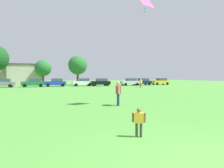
# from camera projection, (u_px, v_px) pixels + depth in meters

# --- Properties ---
(ground_plane) EXTENTS (160.00, 160.00, 0.00)m
(ground_plane) POSITION_uv_depth(u_px,v_px,m) (66.00, 89.00, 32.83)
(ground_plane) COLOR #4C9338
(child_kite_flyer) EXTENTS (0.42, 0.30, 0.97)m
(child_kite_flyer) POSITION_uv_depth(u_px,v_px,m) (139.00, 120.00, 6.49)
(child_kite_flyer) COLOR #3F3833
(child_kite_flyer) RESTS_ON ground
(adult_bystander) EXTENTS (0.44, 0.78, 1.68)m
(adult_bystander) POSITION_uv_depth(u_px,v_px,m) (118.00, 91.00, 13.62)
(adult_bystander) COLOR navy
(adult_bystander) RESTS_ON ground
(bystander_near_trees) EXTENTS (0.68, 0.57, 1.69)m
(bystander_near_trees) POSITION_uv_depth(u_px,v_px,m) (141.00, 82.00, 36.24)
(bystander_near_trees) COLOR #8C7259
(bystander_near_trees) RESTS_ON ground
(kite) EXTENTS (1.41, 0.99, 1.15)m
(kite) POSITION_uv_depth(u_px,v_px,m) (146.00, 3.00, 13.49)
(kite) COLOR #F24C8C
(parked_car_gray_0) EXTENTS (4.30, 2.02, 1.68)m
(parked_car_gray_0) POSITION_uv_depth(u_px,v_px,m) (3.00, 83.00, 37.20)
(parked_car_gray_0) COLOR slate
(parked_car_gray_0) RESTS_ON ground
(parked_car_green_1) EXTENTS (4.30, 2.02, 1.68)m
(parked_car_green_1) POSITION_uv_depth(u_px,v_px,m) (33.00, 83.00, 38.80)
(parked_car_green_1) COLOR #196B38
(parked_car_green_1) RESTS_ON ground
(parked_car_blue_2) EXTENTS (4.30, 2.02, 1.68)m
(parked_car_blue_2) POSITION_uv_depth(u_px,v_px,m) (56.00, 82.00, 40.75)
(parked_car_blue_2) COLOR #1E38AD
(parked_car_blue_2) RESTS_ON ground
(parked_car_white_3) EXTENTS (4.30, 2.02, 1.68)m
(parked_car_white_3) POSITION_uv_depth(u_px,v_px,m) (83.00, 82.00, 42.86)
(parked_car_white_3) COLOR white
(parked_car_white_3) RESTS_ON ground
(parked_car_black_4) EXTENTS (4.30, 2.02, 1.68)m
(parked_car_black_4) POSITION_uv_depth(u_px,v_px,m) (101.00, 82.00, 43.28)
(parked_car_black_4) COLOR black
(parked_car_black_4) RESTS_ON ground
(parked_car_silver_5) EXTENTS (4.30, 2.02, 1.68)m
(parked_car_silver_5) POSITION_uv_depth(u_px,v_px,m) (130.00, 82.00, 45.52)
(parked_car_silver_5) COLOR silver
(parked_car_silver_5) RESTS_ON ground
(parked_car_navy_6) EXTENTS (4.30, 2.02, 1.68)m
(parked_car_navy_6) POSITION_uv_depth(u_px,v_px,m) (142.00, 82.00, 47.09)
(parked_car_navy_6) COLOR #141E4C
(parked_car_navy_6) RESTS_ON ground
(parked_car_yellow_7) EXTENTS (4.30, 2.02, 1.68)m
(parked_car_yellow_7) POSITION_uv_depth(u_px,v_px,m) (161.00, 81.00, 49.39)
(parked_car_yellow_7) COLOR yellow
(parked_car_yellow_7) RESTS_ON ground
(tree_center) EXTENTS (3.90, 3.90, 6.08)m
(tree_center) POSITION_uv_depth(u_px,v_px,m) (43.00, 68.00, 47.08)
(tree_center) COLOR brown
(tree_center) RESTS_ON ground
(tree_far_right) EXTENTS (4.62, 4.62, 7.20)m
(tree_far_right) POSITION_uv_depth(u_px,v_px,m) (78.00, 65.00, 47.76)
(tree_far_right) COLOR brown
(tree_far_right) RESTS_ON ground
(house_left) EXTENTS (8.47, 9.04, 5.26)m
(house_left) POSITION_uv_depth(u_px,v_px,m) (27.00, 74.00, 51.25)
(house_left) COLOR beige
(house_left) RESTS_ON ground
(house_right) EXTENTS (9.60, 6.69, 5.35)m
(house_right) POSITION_uv_depth(u_px,v_px,m) (10.00, 74.00, 49.91)
(house_right) COLOR tan
(house_right) RESTS_ON ground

